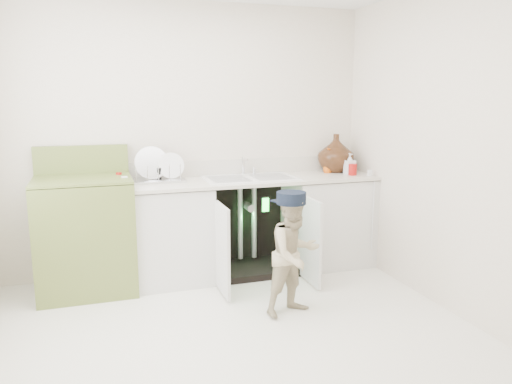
{
  "coord_description": "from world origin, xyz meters",
  "views": [
    {
      "loc": [
        -0.83,
        -3.15,
        1.65
      ],
      "look_at": [
        0.44,
        0.7,
        0.87
      ],
      "focal_mm": 35.0,
      "sensor_mm": 36.0,
      "label": 1
    }
  ],
  "objects": [
    {
      "name": "ground",
      "position": [
        0.0,
        0.0,
        0.0
      ],
      "size": [
        3.5,
        3.5,
        0.0
      ],
      "primitive_type": "plane",
      "color": "beige",
      "rests_on": "ground"
    },
    {
      "name": "room_shell",
      "position": [
        0.0,
        0.0,
        1.25
      ],
      "size": [
        6.0,
        5.5,
        1.26
      ],
      "color": "beige",
      "rests_on": "ground"
    },
    {
      "name": "counter_run",
      "position": [
        0.59,
        1.21,
        0.49
      ],
      "size": [
        2.44,
        1.02,
        1.28
      ],
      "color": "silver",
      "rests_on": "ground"
    },
    {
      "name": "avocado_stove",
      "position": [
        -0.92,
        1.18,
        0.51
      ],
      "size": [
        0.79,
        0.65,
        1.23
      ],
      "color": "olive",
      "rests_on": "ground"
    },
    {
      "name": "repair_worker",
      "position": [
        0.58,
        0.2,
        0.48
      ],
      "size": [
        0.54,
        0.9,
        0.95
      ],
      "rotation": [
        0.0,
        0.0,
        0.3
      ],
      "color": "beige",
      "rests_on": "ground"
    }
  ]
}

